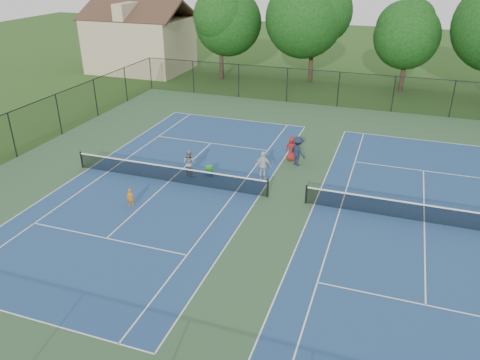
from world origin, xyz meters
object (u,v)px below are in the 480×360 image
(ball_hopper, at_px, (209,169))
(tree_back_c, at_px, (409,32))
(tree_back_a, at_px, (221,19))
(tree_back_b, at_px, (314,14))
(bystander_a, at_px, (263,165))
(instructor, at_px, (189,163))
(bystander_b, at_px, (298,151))
(clapboard_house, at_px, (140,42))
(ball_crate, at_px, (210,174))
(bystander_c, at_px, (292,149))
(child_player, at_px, (130,198))

(ball_hopper, bearing_deg, tree_back_c, 66.85)
(tree_back_a, distance_m, tree_back_b, 9.24)
(bystander_a, distance_m, ball_hopper, 3.21)
(instructor, height_order, bystander_b, bystander_b)
(tree_back_a, bearing_deg, clapboard_house, 174.29)
(ball_crate, bearing_deg, tree_back_b, 87.52)
(ball_crate, bearing_deg, bystander_c, 43.93)
(bystander_c, distance_m, ball_hopper, 5.61)
(bystander_a, bearing_deg, tree_back_a, -59.32)
(tree_back_c, relative_size, bystander_c, 5.25)
(instructor, bearing_deg, child_player, 89.11)
(bystander_b, bearing_deg, ball_crate, 73.10)
(ball_crate, bearing_deg, child_player, -116.90)
(tree_back_b, relative_size, child_player, 9.83)
(tree_back_b, relative_size, bystander_c, 6.27)
(tree_back_c, xyz_separation_m, instructor, (-11.20, -23.85, -4.67))
(bystander_c, bearing_deg, clapboard_house, -42.85)
(tree_back_b, distance_m, ball_hopper, 25.31)
(tree_back_b, bearing_deg, bystander_a, -85.09)
(child_player, bearing_deg, tree_back_c, 62.55)
(tree_back_b, distance_m, bystander_a, 24.62)
(tree_back_b, xyz_separation_m, instructor, (-2.20, -24.85, -5.79))
(instructor, xyz_separation_m, ball_hopper, (1.13, 0.32, -0.34))
(ball_crate, bearing_deg, instructor, -164.28)
(tree_back_c, xyz_separation_m, bystander_b, (-5.50, -20.25, -4.55))
(tree_back_b, bearing_deg, child_player, -96.81)
(clapboard_house, relative_size, ball_hopper, 29.71)
(tree_back_c, height_order, ball_crate, tree_back_c)
(clapboard_house, height_order, ball_crate, clapboard_house)
(tree_back_b, relative_size, ball_crate, 25.04)
(ball_crate, relative_size, ball_hopper, 1.10)
(bystander_a, distance_m, bystander_c, 3.33)
(ball_hopper, bearing_deg, instructor, -164.28)
(instructor, bearing_deg, clapboard_house, -39.51)
(tree_back_a, bearing_deg, tree_back_b, 12.53)
(instructor, xyz_separation_m, ball_crate, (1.13, 0.32, -0.67))
(child_player, relative_size, ball_hopper, 2.81)
(bystander_b, bearing_deg, bystander_c, -11.31)
(tree_back_b, bearing_deg, tree_back_c, -6.34)
(bystander_a, bearing_deg, ball_crate, 16.26)
(bystander_a, height_order, ball_crate, bystander_a)
(bystander_b, distance_m, ball_crate, 5.68)
(instructor, bearing_deg, ball_hopper, -148.95)
(tree_back_a, height_order, bystander_c, tree_back_a)
(tree_back_b, distance_m, child_player, 30.17)
(child_player, height_order, instructor, instructor)
(ball_crate, bearing_deg, tree_back_a, 109.40)
(child_player, bearing_deg, ball_crate, 59.45)
(clapboard_house, relative_size, bystander_b, 5.79)
(clapboard_house, height_order, ball_hopper, clapboard_house)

